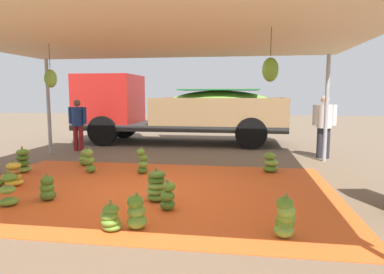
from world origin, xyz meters
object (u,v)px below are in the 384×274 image
banana_bunch_6 (142,162)px  banana_bunch_8 (13,175)px  banana_bunch_5 (285,218)px  cargo_truck_main (174,108)px  worker_0 (324,122)px  banana_bunch_2 (85,158)px  banana_bunch_12 (271,163)px  banana_bunch_9 (90,162)px  banana_bunch_1 (47,189)px  banana_bunch_3 (8,191)px  worker_1 (78,121)px  banana_bunch_7 (136,213)px  banana_bunch_13 (111,219)px  banana_bunch_4 (168,197)px  banana_bunch_11 (157,187)px  banana_bunch_0 (23,161)px

banana_bunch_6 → banana_bunch_8: 2.49m
banana_bunch_5 → cargo_truck_main: size_ratio=0.07×
worker_0 → banana_bunch_6: bearing=-149.3°
banana_bunch_2 → banana_bunch_12: bearing=-0.6°
banana_bunch_9 → cargo_truck_main: 5.14m
banana_bunch_1 → banana_bunch_3: (-0.42, -0.37, 0.05)m
banana_bunch_5 → worker_1: 7.93m
banana_bunch_3 → banana_bunch_7: bearing=-14.1°
banana_bunch_2 → banana_bunch_13: bearing=-60.0°
worker_1 → banana_bunch_7: bearing=-57.2°
banana_bunch_4 → banana_bunch_8: 3.30m
banana_bunch_12 → banana_bunch_9: bearing=-170.5°
banana_bunch_2 → banana_bunch_4: banana_bunch_4 is taller
banana_bunch_11 → banana_bunch_13: bearing=-100.8°
banana_bunch_3 → banana_bunch_13: banana_bunch_3 is taller
banana_bunch_0 → worker_1: worker_1 is taller
banana_bunch_3 → cargo_truck_main: (1.10, 7.28, 0.98)m
banana_bunch_2 → banana_bunch_12: banana_bunch_12 is taller
banana_bunch_7 → worker_0: bearing=57.7°
worker_1 → banana_bunch_6: bearing=-43.7°
banana_bunch_6 → worker_0: bearing=30.7°
banana_bunch_4 → banana_bunch_7: same height
banana_bunch_9 → banana_bunch_1: bearing=-85.3°
banana_bunch_2 → worker_0: bearing=18.1°
banana_bunch_1 → banana_bunch_7: banana_bunch_7 is taller
banana_bunch_6 → banana_bunch_13: banana_bunch_6 is taller
banana_bunch_9 → cargo_truck_main: (0.84, 4.98, 0.97)m
banana_bunch_1 → worker_1: worker_1 is taller
banana_bunch_4 → banana_bunch_8: banana_bunch_8 is taller
banana_bunch_1 → banana_bunch_12: bearing=34.6°
banana_bunch_3 → banana_bunch_0: bearing=120.0°
banana_bunch_4 → banana_bunch_13: 1.05m
banana_bunch_1 → banana_bunch_5: bearing=-14.4°
banana_bunch_5 → cargo_truck_main: 8.45m
banana_bunch_6 → banana_bunch_9: 1.16m
banana_bunch_0 → banana_bunch_1: bearing=-46.9°
banana_bunch_4 → banana_bunch_7: 0.79m
banana_bunch_2 → banana_bunch_8: 1.98m
banana_bunch_9 → worker_0: worker_0 is taller
banana_bunch_6 → worker_1: bearing=136.3°
banana_bunch_8 → banana_bunch_2: bearing=75.3°
banana_bunch_9 → banana_bunch_13: bearing=-60.9°
banana_bunch_5 → banana_bunch_8: (-4.79, 1.66, -0.03)m
banana_bunch_2 → cargo_truck_main: size_ratio=0.06×
banana_bunch_13 → cargo_truck_main: (-0.84, 7.99, 1.05)m
banana_bunch_9 → banana_bunch_13: banana_bunch_9 is taller
banana_bunch_13 → banana_bunch_11: bearing=79.2°
banana_bunch_12 → worker_1: 6.03m
banana_bunch_8 → banana_bunch_9: size_ratio=0.88×
banana_bunch_7 → banana_bunch_8: (-2.93, 1.65, 0.00)m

